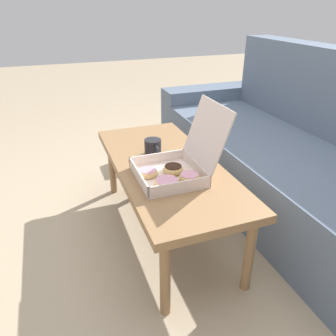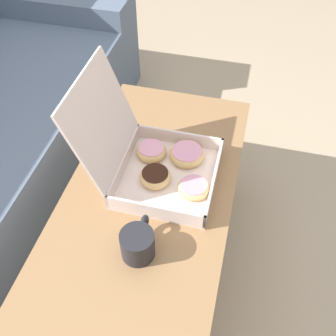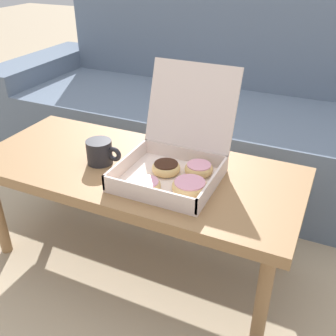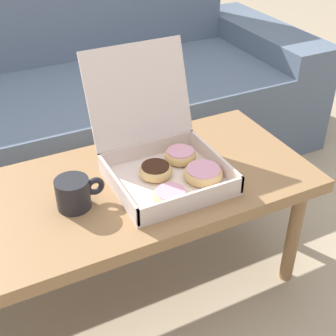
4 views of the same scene
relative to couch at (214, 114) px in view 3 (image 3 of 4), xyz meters
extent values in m
plane|color=tan|center=(0.00, -0.83, -0.30)|extent=(12.00, 12.00, 0.00)
cube|color=slate|center=(0.00, -0.16, -0.10)|extent=(1.98, 0.65, 0.41)
cube|color=slate|center=(0.00, 0.26, 0.16)|extent=(1.98, 0.20, 0.93)
cube|color=slate|center=(-1.11, -0.06, -0.04)|extent=(0.24, 0.85, 0.52)
cube|color=#997047|center=(0.00, -0.88, 0.11)|extent=(1.17, 0.51, 0.04)
cylinder|color=#997047|center=(0.53, -1.08, -0.11)|extent=(0.04, 0.04, 0.39)
cylinder|color=#997047|center=(-0.53, -0.69, -0.11)|extent=(0.04, 0.04, 0.39)
cylinder|color=#997047|center=(0.53, -0.69, -0.11)|extent=(0.04, 0.04, 0.39)
cube|color=silver|center=(0.15, -0.92, 0.13)|extent=(0.32, 0.29, 0.01)
cube|color=silver|center=(0.15, -1.07, 0.16)|extent=(0.32, 0.01, 0.05)
cube|color=silver|center=(0.15, -0.78, 0.16)|extent=(0.32, 0.01, 0.05)
cube|color=silver|center=(-0.01, -0.92, 0.16)|extent=(0.01, 0.29, 0.05)
cube|color=silver|center=(0.30, -0.92, 0.16)|extent=(0.01, 0.29, 0.05)
cube|color=silver|center=(0.15, -0.73, 0.32)|extent=(0.32, 0.10, 0.28)
torus|color=#E5BC75|center=(0.11, -1.01, 0.15)|extent=(0.10, 0.10, 0.03)
cylinder|color=pink|center=(0.11, -1.01, 0.16)|extent=(0.08, 0.08, 0.01)
torus|color=#E5BC75|center=(0.12, -0.89, 0.15)|extent=(0.10, 0.10, 0.04)
cylinder|color=black|center=(0.12, -0.89, 0.16)|extent=(0.08, 0.08, 0.02)
torus|color=#E5BC75|center=(0.24, -0.96, 0.15)|extent=(0.11, 0.11, 0.04)
cylinder|color=pink|center=(0.24, -0.96, 0.16)|extent=(0.10, 0.10, 0.02)
torus|color=#E5BC75|center=(0.23, -0.85, 0.15)|extent=(0.10, 0.10, 0.04)
cylinder|color=pink|center=(0.23, -0.85, 0.16)|extent=(0.08, 0.08, 0.02)
cylinder|color=#232328|center=(-0.13, -0.91, 0.17)|extent=(0.09, 0.09, 0.09)
torus|color=#232328|center=(-0.07, -0.91, 0.17)|extent=(0.05, 0.02, 0.05)
camera|label=1|loc=(1.43, -1.40, 0.88)|focal=35.00mm
camera|label=2|loc=(-0.63, -1.12, 1.07)|focal=42.00mm
camera|label=3|loc=(0.61, -1.94, 0.81)|focal=42.00mm
camera|label=4|loc=(-0.35, -1.91, 0.92)|focal=50.00mm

